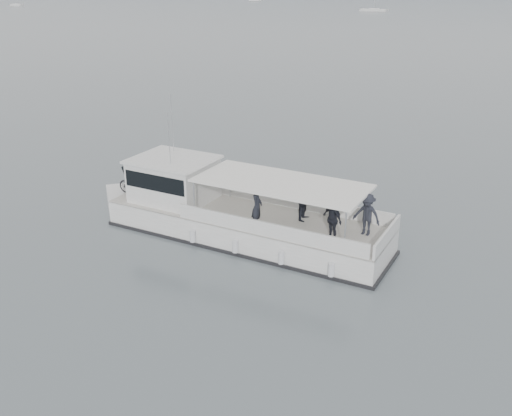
% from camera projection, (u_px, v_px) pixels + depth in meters
% --- Properties ---
extents(ground, '(1400.00, 1400.00, 0.00)m').
position_uv_depth(ground, '(350.00, 290.00, 22.01)').
color(ground, '#4F5A5D').
rests_on(ground, ground).
extents(tour_boat, '(15.10, 4.65, 6.29)m').
position_uv_depth(tour_boat, '(222.00, 213.00, 26.49)').
color(tour_boat, white).
rests_on(tour_boat, ground).
extents(moored_fleet, '(368.86, 342.12, 10.73)m').
position_uv_depth(moored_fleet, '(487.00, 12.00, 181.71)').
color(moored_fleet, white).
rests_on(moored_fleet, ground).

